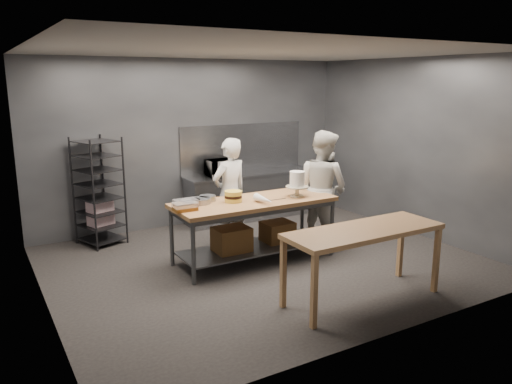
% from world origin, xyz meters
% --- Properties ---
extents(ground, '(6.00, 6.00, 0.00)m').
position_xyz_m(ground, '(0.00, 0.00, 0.00)').
color(ground, black).
rests_on(ground, ground).
extents(back_wall, '(6.00, 0.04, 3.00)m').
position_xyz_m(back_wall, '(0.00, 2.50, 1.50)').
color(back_wall, '#4C4F54').
rests_on(back_wall, ground).
extents(work_table, '(2.40, 0.90, 0.92)m').
position_xyz_m(work_table, '(-0.11, 0.16, 0.57)').
color(work_table, '#9B6F3E').
rests_on(work_table, ground).
extents(near_counter, '(2.00, 0.70, 0.90)m').
position_xyz_m(near_counter, '(0.36, -1.68, 0.81)').
color(near_counter, brown).
rests_on(near_counter, ground).
extents(back_counter, '(2.60, 0.60, 0.90)m').
position_xyz_m(back_counter, '(1.00, 2.18, 0.45)').
color(back_counter, slate).
rests_on(back_counter, ground).
extents(splashback_panel, '(2.60, 0.02, 0.90)m').
position_xyz_m(splashback_panel, '(1.00, 2.48, 1.35)').
color(splashback_panel, slate).
rests_on(splashback_panel, back_counter).
extents(speed_rack, '(0.78, 0.81, 1.75)m').
position_xyz_m(speed_rack, '(-1.86, 2.10, 0.86)').
color(speed_rack, black).
rests_on(speed_rack, ground).
extents(chef_behind, '(0.72, 0.56, 1.76)m').
position_xyz_m(chef_behind, '(-0.14, 0.84, 0.88)').
color(chef_behind, white).
rests_on(chef_behind, ground).
extents(chef_right, '(0.88, 1.03, 1.85)m').
position_xyz_m(chef_right, '(1.27, 0.30, 0.92)').
color(chef_right, silver).
rests_on(chef_right, ground).
extents(microwave, '(0.54, 0.37, 0.30)m').
position_xyz_m(microwave, '(0.38, 2.18, 1.05)').
color(microwave, black).
rests_on(microwave, back_counter).
extents(frosted_cake_stand, '(0.34, 0.34, 0.38)m').
position_xyz_m(frosted_cake_stand, '(0.57, 0.03, 1.15)').
color(frosted_cake_stand, '#BBB396').
rests_on(frosted_cake_stand, work_table).
extents(layer_cake, '(0.25, 0.25, 0.16)m').
position_xyz_m(layer_cake, '(-0.41, 0.21, 1.00)').
color(layer_cake, gold).
rests_on(layer_cake, work_table).
extents(cake_pans, '(0.56, 0.37, 0.07)m').
position_xyz_m(cake_pans, '(-0.86, 0.39, 0.96)').
color(cake_pans, gray).
rests_on(cake_pans, work_table).
extents(piping_bag, '(0.16, 0.39, 0.12)m').
position_xyz_m(piping_bag, '(-0.08, -0.11, 0.98)').
color(piping_bag, white).
rests_on(piping_bag, work_table).
extents(offset_spatula, '(0.36, 0.02, 0.02)m').
position_xyz_m(offset_spatula, '(0.12, 0.01, 0.93)').
color(offset_spatula, slate).
rests_on(offset_spatula, work_table).
extents(pastry_clamshells, '(0.38, 0.37, 0.11)m').
position_xyz_m(pastry_clamshells, '(-1.15, 0.18, 0.98)').
color(pastry_clamshells, '#8F5F1C').
rests_on(pastry_clamshells, work_table).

